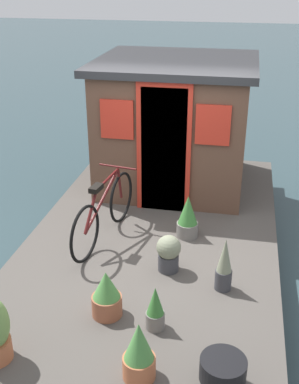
% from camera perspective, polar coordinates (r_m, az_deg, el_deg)
% --- Properties ---
extents(ground_plane, '(60.00, 60.00, 0.00)m').
position_cam_1_polar(ground_plane, '(6.24, 0.37, -8.54)').
color(ground_plane, '#2D4247').
extents(houseboat_deck, '(5.69, 3.05, 0.42)m').
position_cam_1_polar(houseboat_deck, '(6.13, 0.37, -6.91)').
color(houseboat_deck, '#4C4742').
rests_on(houseboat_deck, ground_plane).
extents(houseboat_cabin, '(2.16, 2.28, 1.87)m').
position_cam_1_polar(houseboat_cabin, '(7.21, 3.06, 8.21)').
color(houseboat_cabin, brown).
rests_on(houseboat_cabin, houseboat_deck).
extents(bicycle, '(1.66, 0.50, 0.81)m').
position_cam_1_polar(bicycle, '(5.81, -5.40, -2.32)').
color(bicycle, black).
rests_on(bicycle, houseboat_deck).
extents(potted_plant_rosemary, '(0.18, 0.18, 0.60)m').
position_cam_1_polar(potted_plant_rosemary, '(5.01, 8.88, -8.64)').
color(potted_plant_rosemary, '#38383D').
rests_on(potted_plant_rosemary, houseboat_deck).
extents(potted_plant_basil, '(0.27, 0.27, 0.55)m').
position_cam_1_polar(potted_plant_basil, '(5.91, 4.56, -3.01)').
color(potted_plant_basil, slate).
rests_on(potted_plant_basil, houseboat_deck).
extents(potted_plant_fern, '(0.27, 0.27, 0.42)m').
position_cam_1_polar(potted_plant_fern, '(5.28, 2.28, -7.20)').
color(potted_plant_fern, '#38383D').
rests_on(potted_plant_fern, houseboat_deck).
extents(potted_plant_geranium, '(0.18, 0.18, 0.45)m').
position_cam_1_polar(potted_plant_geranium, '(4.51, 0.69, -13.73)').
color(potted_plant_geranium, slate).
rests_on(potted_plant_geranium, houseboat_deck).
extents(potted_plant_sage, '(0.29, 0.29, 0.49)m').
position_cam_1_polar(potted_plant_sage, '(4.67, -5.13, -12.08)').
color(potted_plant_sage, '#935138').
rests_on(potted_plant_sage, houseboat_deck).
extents(potted_plant_thyme, '(0.27, 0.27, 0.54)m').
position_cam_1_polar(potted_plant_thyme, '(4.04, -1.27, -18.51)').
color(potted_plant_thyme, '#B2603D').
rests_on(potted_plant_thyme, houseboat_deck).
extents(charcoal_grill, '(0.37, 0.37, 0.29)m').
position_cam_1_polar(charcoal_grill, '(4.05, 8.72, -20.22)').
color(charcoal_grill, black).
rests_on(charcoal_grill, houseboat_deck).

